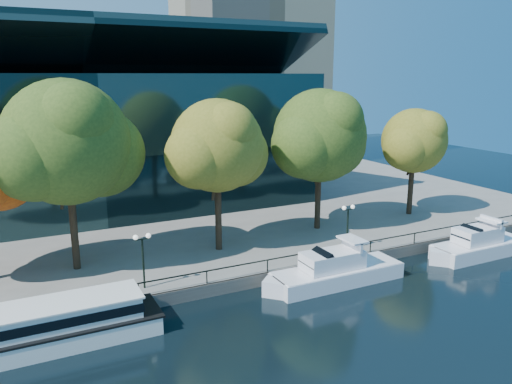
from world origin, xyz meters
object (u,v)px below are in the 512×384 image
tree_4 (322,138)px  tree_5 (415,142)px  tree_2 (69,145)px  lamp_1 (143,248)px  lamp_2 (348,217)px  tour_boat (22,330)px  cruiser_near (333,271)px  tree_3 (219,148)px  cruiser_far (477,245)px

tree_4 → tree_5: 11.98m
tree_2 → lamp_1: 9.74m
tree_5 → lamp_2: tree_5 is taller
tour_boat → cruiser_near: cruiser_near is taller
tree_3 → cruiser_near: bearing=-56.4°
tree_3 → tree_2: bearing=176.1°
tree_4 → tree_5: tree_4 is taller
tree_4 → tree_5: (11.92, -0.01, -1.14)m
tour_boat → cruiser_near: (21.86, -0.06, -0.28)m
cruiser_far → tree_3: bearing=155.7°
cruiser_far → tour_boat: bearing=178.8°
tree_3 → lamp_1: bearing=-147.3°
cruiser_far → lamp_1: size_ratio=2.62×
tour_boat → tree_3: 20.17m
tree_3 → tree_4: (11.11, 1.36, 0.09)m
tree_2 → lamp_2: size_ratio=3.64×
tree_3 → tree_5: 23.10m
tree_4 → lamp_2: tree_4 is taller
cruiser_far → tree_3: (-20.78, 9.39, 8.83)m
tree_5 → lamp_1: size_ratio=2.84×
cruiser_far → tree_5: 13.45m
tour_boat → tree_4: (27.21, 9.97, 8.66)m
tree_4 → lamp_2: size_ratio=3.39×
tree_3 → tree_4: size_ratio=0.95×
tree_5 → tree_2: bearing=-179.1°
tour_boat → lamp_1: 9.17m
cruiser_near → cruiser_far: cruiser_far is taller
tree_5 → tour_boat: bearing=-165.7°
tree_2 → lamp_1: tree_2 is taller
tree_5 → cruiser_far: bearing=-101.9°
cruiser_far → tree_3: 24.45m
cruiser_far → tree_4: tree_4 is taller
tree_2 → tree_4: bearing=1.4°
cruiser_far → lamp_2: (-11.09, 4.24, 2.88)m
cruiser_far → tree_5: bearing=78.1°
cruiser_near → tree_4: 14.46m
lamp_2 → cruiser_far: bearing=-20.9°
tour_boat → tree_2: 14.04m
tour_boat → cruiser_near: 21.86m
tree_5 → lamp_1: tree_5 is taller
cruiser_near → tree_4: size_ratio=0.87×
cruiser_near → tree_2: (-17.44, 9.47, 9.71)m
cruiser_near → tree_3: (-5.77, 8.67, 8.85)m
lamp_1 → lamp_2: size_ratio=1.00×
tour_boat → tree_2: size_ratio=1.14×
tour_boat → lamp_1: bearing=23.3°
lamp_1 → tree_5: bearing=11.8°
tour_boat → tree_3: (16.09, 8.61, 8.58)m
tree_2 → cruiser_far: bearing=-17.4°
cruiser_near → tree_3: 13.67m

